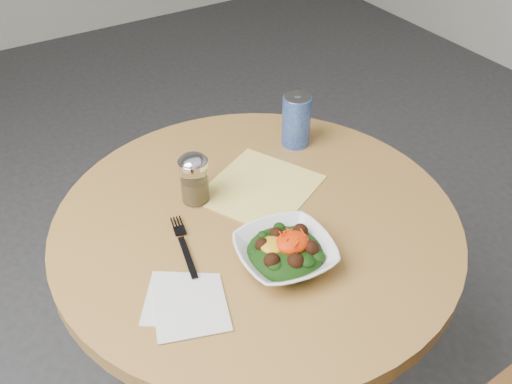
% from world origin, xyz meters
% --- Properties ---
extents(table, '(0.90, 0.90, 0.75)m').
position_xyz_m(table, '(0.00, 0.00, 0.55)').
color(table, black).
rests_on(table, ground).
extents(cloth_napkin, '(0.32, 0.31, 0.00)m').
position_xyz_m(cloth_napkin, '(0.06, 0.08, 0.75)').
color(cloth_napkin, yellow).
rests_on(cloth_napkin, table).
extents(paper_napkins, '(0.19, 0.21, 0.00)m').
position_xyz_m(paper_napkins, '(-0.24, -0.14, 0.75)').
color(paper_napkins, silver).
rests_on(paper_napkins, table).
extents(salad_bowl, '(0.21, 0.21, 0.07)m').
position_xyz_m(salad_bowl, '(-0.02, -0.15, 0.78)').
color(salad_bowl, white).
rests_on(salad_bowl, table).
extents(fork, '(0.06, 0.19, 0.00)m').
position_xyz_m(fork, '(-0.18, 0.00, 0.76)').
color(fork, black).
rests_on(fork, table).
extents(spice_shaker, '(0.07, 0.07, 0.12)m').
position_xyz_m(spice_shaker, '(-0.08, 0.13, 0.81)').
color(spice_shaker, silver).
rests_on(spice_shaker, table).
extents(beverage_can, '(0.07, 0.07, 0.14)m').
position_xyz_m(beverage_can, '(0.24, 0.20, 0.82)').
color(beverage_can, '#0D1B92').
rests_on(beverage_can, table).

